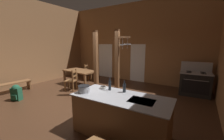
% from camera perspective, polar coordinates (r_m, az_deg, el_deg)
% --- Properties ---
extents(ground_plane, '(8.63, 8.20, 0.10)m').
position_cam_1_polar(ground_plane, '(5.25, -10.28, -13.31)').
color(ground_plane, '#422819').
extents(wall_back, '(8.63, 0.14, 4.22)m').
position_cam_1_polar(wall_back, '(7.98, 8.12, 10.80)').
color(wall_back, '#93663F').
rests_on(wall_back, ground_plane).
extents(wall_left, '(0.14, 8.20, 4.22)m').
position_cam_1_polar(wall_left, '(8.08, -32.43, 9.29)').
color(wall_left, '#93663F').
rests_on(wall_left, ground_plane).
extents(glazed_door_back_left, '(1.00, 0.01, 2.05)m').
position_cam_1_polar(glazed_door_back_left, '(8.85, -2.73, 3.82)').
color(glazed_door_back_left, white).
rests_on(glazed_door_back_left, ground_plane).
extents(glazed_panel_back_right, '(0.84, 0.01, 2.05)m').
position_cam_1_polar(glazed_panel_back_right, '(7.83, 10.30, 2.78)').
color(glazed_panel_back_right, white).
rests_on(glazed_panel_back_right, ground_plane).
extents(kitchen_island, '(2.19, 1.03, 0.92)m').
position_cam_1_polar(kitchen_island, '(3.34, 3.57, -18.06)').
color(kitchen_island, brown).
rests_on(kitchen_island, ground_plane).
extents(stove_range, '(1.19, 0.89, 1.32)m').
position_cam_1_polar(stove_range, '(6.65, 30.62, -4.66)').
color(stove_range, black).
rests_on(stove_range, ground_plane).
extents(support_post_with_pot_rack, '(0.59, 0.26, 2.57)m').
position_cam_1_polar(support_post_with_pot_rack, '(5.11, 2.41, 2.96)').
color(support_post_with_pot_rack, brown).
rests_on(support_post_with_pot_rack, ground_plane).
extents(support_post_center, '(0.14, 0.14, 2.57)m').
position_cam_1_polar(support_post_center, '(5.60, -6.55, 2.53)').
color(support_post_center, brown).
rests_on(support_post_center, ground_plane).
extents(dining_table, '(1.77, 1.03, 0.74)m').
position_cam_1_polar(dining_table, '(7.32, -12.87, -0.82)').
color(dining_table, brown).
rests_on(dining_table, ground_plane).
extents(ladderback_chair_near_window, '(0.58, 0.58, 0.95)m').
position_cam_1_polar(ladderback_chair_near_window, '(6.57, -16.06, -4.04)').
color(ladderback_chair_near_window, brown).
rests_on(ladderback_chair_near_window, ground_plane).
extents(ladderback_chair_by_post, '(0.53, 0.53, 0.95)m').
position_cam_1_polar(ladderback_chair_by_post, '(8.14, -9.49, -1.00)').
color(ladderback_chair_by_post, brown).
rests_on(ladderback_chair_by_post, ground_plane).
extents(bench_along_left_wall, '(0.45, 1.56, 0.44)m').
position_cam_1_polar(bench_along_left_wall, '(7.34, -35.90, -5.31)').
color(bench_along_left_wall, brown).
rests_on(bench_along_left_wall, ground_plane).
extents(backpack, '(0.38, 0.37, 0.60)m').
position_cam_1_polar(backpack, '(6.30, -34.41, -7.43)').
color(backpack, '#1E5138').
rests_on(backpack, ground_plane).
extents(stockpot_on_counter, '(0.35, 0.28, 0.17)m').
position_cam_1_polar(stockpot_on_counter, '(3.42, -11.33, -7.57)').
color(stockpot_on_counter, '#A8AAB2').
rests_on(stockpot_on_counter, kitchen_island).
extents(mixing_bowl_on_counter, '(0.16, 0.16, 0.06)m').
position_cam_1_polar(mixing_bowl_on_counter, '(3.65, -3.62, -7.10)').
color(mixing_bowl_on_counter, silver).
rests_on(mixing_bowl_on_counter, kitchen_island).
extents(bottle_tall_on_counter, '(0.07, 0.07, 0.32)m').
position_cam_1_polar(bottle_tall_on_counter, '(3.50, -0.91, -6.20)').
color(bottle_tall_on_counter, '#1E2328').
rests_on(bottle_tall_on_counter, kitchen_island).
extents(bottle_short_on_counter, '(0.07, 0.07, 0.28)m').
position_cam_1_polar(bottle_short_on_counter, '(3.37, 5.05, -7.21)').
color(bottle_short_on_counter, '#1E2328').
rests_on(bottle_short_on_counter, kitchen_island).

